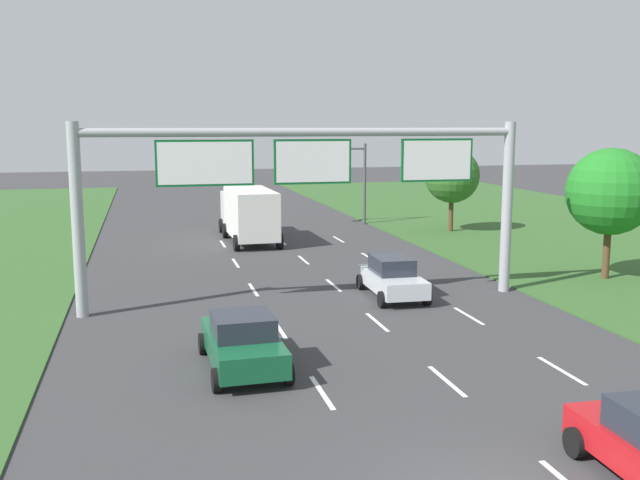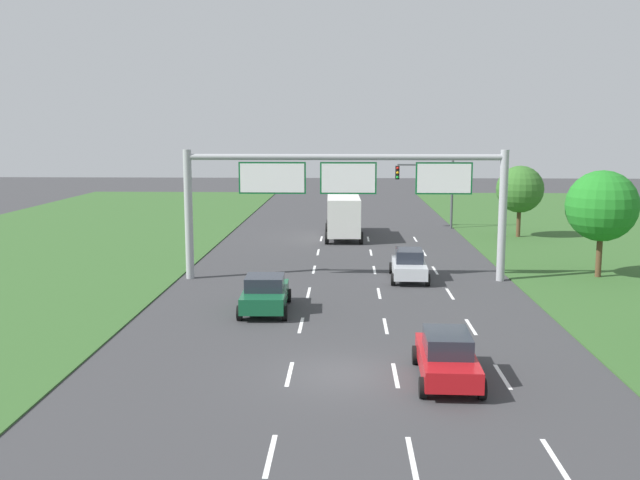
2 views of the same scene
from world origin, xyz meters
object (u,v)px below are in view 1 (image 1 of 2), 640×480
object	(u,v)px
sign_gantry	(310,176)
roadside_tree_mid	(610,192)
box_truck	(248,212)
traffic_light_mast	(338,169)
roadside_tree_far	(452,176)
car_lead_silver	(392,277)
car_mid_lane	(243,342)

from	to	relation	value
sign_gantry	roadside_tree_mid	bearing A→B (deg)	3.95
box_truck	traffic_light_mast	world-z (taller)	traffic_light_mast
sign_gantry	roadside_tree_far	distance (m)	20.60
car_lead_silver	roadside_tree_mid	bearing A→B (deg)	6.28
roadside_tree_far	car_mid_lane	bearing A→B (deg)	-125.94
car_lead_silver	traffic_light_mast	size ratio (longest dim) A/B	0.76
roadside_tree_far	car_lead_silver	bearing A→B (deg)	-121.32
car_lead_silver	roadside_tree_far	size ratio (longest dim) A/B	0.79
traffic_light_mast	roadside_tree_far	distance (m)	7.93
car_lead_silver	roadside_tree_mid	xyz separation A→B (m)	(10.41, 0.81, 3.15)
car_mid_lane	sign_gantry	size ratio (longest dim) A/B	0.26
car_lead_silver	sign_gantry	bearing A→B (deg)	-175.85
car_mid_lane	roadside_tree_mid	xyz separation A→B (m)	(17.41, 7.94, 3.15)
traffic_light_mast	roadside_tree_far	size ratio (longest dim) A/B	1.03
roadside_tree_mid	roadside_tree_far	xyz separation A→B (m)	(-0.81, 14.96, -0.31)
car_lead_silver	sign_gantry	world-z (taller)	sign_gantry
traffic_light_mast	roadside_tree_mid	size ratio (longest dim) A/B	0.95
traffic_light_mast	car_mid_lane	bearing A→B (deg)	-110.42
car_mid_lane	roadside_tree_far	bearing A→B (deg)	52.37
car_lead_silver	traffic_light_mast	distance (m)	21.11
car_mid_lane	roadside_tree_far	xyz separation A→B (m)	(16.60, 22.89, 2.85)
box_truck	car_mid_lane	bearing A→B (deg)	-99.80
car_mid_lane	sign_gantry	bearing A→B (deg)	61.19
car_lead_silver	sign_gantry	xyz separation A→B (m)	(-3.42, -0.14, 4.15)
sign_gantry	traffic_light_mast	distance (m)	21.86
car_mid_lane	sign_gantry	distance (m)	8.88
car_lead_silver	box_truck	size ratio (longest dim) A/B	0.52
box_truck	roadside_tree_far	size ratio (longest dim) A/B	1.52
car_lead_silver	sign_gantry	size ratio (longest dim) A/B	0.25
car_lead_silver	roadside_tree_mid	distance (m)	10.90
roadside_tree_mid	car_lead_silver	bearing A→B (deg)	-175.53
sign_gantry	box_truck	bearing A→B (deg)	90.76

